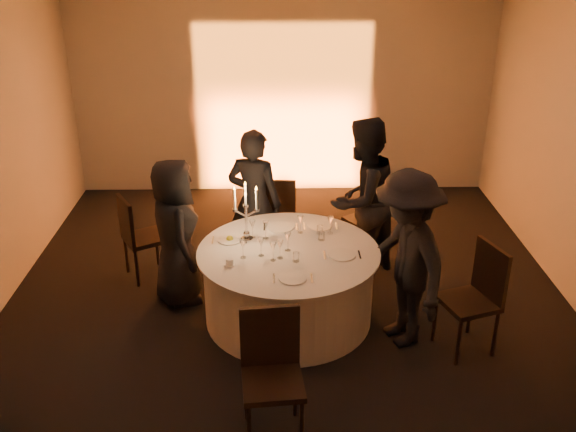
{
  "coord_description": "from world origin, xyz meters",
  "views": [
    {
      "loc": [
        -0.12,
        -5.56,
        3.7
      ],
      "look_at": [
        0.0,
        0.2,
        1.05
      ],
      "focal_mm": 40.0,
      "sensor_mm": 36.0,
      "label": 1
    }
  ],
  "objects_px": {
    "chair_left": "(137,233)",
    "chair_front": "(272,366)",
    "banquet_table": "(288,284)",
    "guest_back_left": "(254,203)",
    "chair_right": "(477,292)",
    "guest_left": "(176,232)",
    "guest_right": "(406,259)",
    "chair_back_left": "(277,211)",
    "guest_back_right": "(362,199)",
    "chair_back_right": "(368,217)",
    "coffee_cup": "(230,262)",
    "candelabra": "(246,220)"
  },
  "relations": [
    {
      "from": "guest_back_right",
      "to": "guest_right",
      "type": "distance_m",
      "value": 1.31
    },
    {
      "from": "chair_back_right",
      "to": "chair_right",
      "type": "xyz_separation_m",
      "value": [
        0.75,
        -1.89,
        0.11
      ]
    },
    {
      "from": "chair_back_right",
      "to": "chair_left",
      "type": "bearing_deg",
      "value": -22.87
    },
    {
      "from": "guest_back_left",
      "to": "guest_right",
      "type": "relative_size",
      "value": 0.98
    },
    {
      "from": "guest_left",
      "to": "chair_front",
      "type": "bearing_deg",
      "value": -171.65
    },
    {
      "from": "guest_back_right",
      "to": "banquet_table",
      "type": "bearing_deg",
      "value": 4.85
    },
    {
      "from": "chair_left",
      "to": "coffee_cup",
      "type": "relative_size",
      "value": 8.95
    },
    {
      "from": "chair_front",
      "to": "coffee_cup",
      "type": "distance_m",
      "value": 1.37
    },
    {
      "from": "chair_front",
      "to": "guest_left",
      "type": "bearing_deg",
      "value": 111.44
    },
    {
      "from": "coffee_cup",
      "to": "candelabra",
      "type": "distance_m",
      "value": 0.58
    },
    {
      "from": "chair_left",
      "to": "chair_right",
      "type": "bearing_deg",
      "value": -141.89
    },
    {
      "from": "coffee_cup",
      "to": "guest_back_left",
      "type": "bearing_deg",
      "value": 81.13
    },
    {
      "from": "banquet_table",
      "to": "chair_right",
      "type": "xyz_separation_m",
      "value": [
        1.73,
        -0.53,
        0.21
      ]
    },
    {
      "from": "guest_left",
      "to": "guest_back_left",
      "type": "xyz_separation_m",
      "value": [
        0.8,
        0.61,
        0.06
      ]
    },
    {
      "from": "banquet_table",
      "to": "guest_left",
      "type": "bearing_deg",
      "value": 161.53
    },
    {
      "from": "chair_back_left",
      "to": "guest_left",
      "type": "relative_size",
      "value": 0.63
    },
    {
      "from": "banquet_table",
      "to": "chair_back_right",
      "type": "distance_m",
      "value": 1.68
    },
    {
      "from": "guest_left",
      "to": "guest_right",
      "type": "xyz_separation_m",
      "value": [
        2.23,
        -0.77,
        0.08
      ]
    },
    {
      "from": "guest_back_left",
      "to": "coffee_cup",
      "type": "xyz_separation_m",
      "value": [
        -0.2,
        -1.28,
        -0.05
      ]
    },
    {
      "from": "chair_back_left",
      "to": "coffee_cup",
      "type": "xyz_separation_m",
      "value": [
        -0.46,
        -1.68,
        0.23
      ]
    },
    {
      "from": "banquet_table",
      "to": "chair_left",
      "type": "relative_size",
      "value": 1.83
    },
    {
      "from": "banquet_table",
      "to": "chair_front",
      "type": "height_order",
      "value": "chair_front"
    },
    {
      "from": "banquet_table",
      "to": "guest_back_left",
      "type": "bearing_deg",
      "value": 109.64
    },
    {
      "from": "guest_left",
      "to": "candelabra",
      "type": "distance_m",
      "value": 0.78
    },
    {
      "from": "chair_back_left",
      "to": "chair_front",
      "type": "bearing_deg",
      "value": 92.38
    },
    {
      "from": "chair_right",
      "to": "guest_left",
      "type": "relative_size",
      "value": 0.67
    },
    {
      "from": "banquet_table",
      "to": "candelabra",
      "type": "height_order",
      "value": "candelabra"
    },
    {
      "from": "coffee_cup",
      "to": "banquet_table",
      "type": "bearing_deg",
      "value": 26.75
    },
    {
      "from": "banquet_table",
      "to": "guest_back_right",
      "type": "bearing_deg",
      "value": 47.43
    },
    {
      "from": "chair_back_left",
      "to": "chair_left",
      "type": "bearing_deg",
      "value": 22.77
    },
    {
      "from": "chair_back_right",
      "to": "chair_front",
      "type": "height_order",
      "value": "chair_front"
    },
    {
      "from": "guest_back_right",
      "to": "guest_right",
      "type": "relative_size",
      "value": 1.06
    },
    {
      "from": "chair_back_left",
      "to": "guest_right",
      "type": "bearing_deg",
      "value": 126.84
    },
    {
      "from": "chair_front",
      "to": "guest_left",
      "type": "height_order",
      "value": "guest_left"
    },
    {
      "from": "guest_back_left",
      "to": "guest_right",
      "type": "bearing_deg",
      "value": 155.44
    },
    {
      "from": "chair_back_left",
      "to": "chair_back_right",
      "type": "distance_m",
      "value": 1.08
    },
    {
      "from": "guest_left",
      "to": "guest_right",
      "type": "height_order",
      "value": "guest_right"
    },
    {
      "from": "chair_right",
      "to": "coffee_cup",
      "type": "bearing_deg",
      "value": -115.25
    },
    {
      "from": "chair_left",
      "to": "chair_front",
      "type": "relative_size",
      "value": 0.93
    },
    {
      "from": "chair_back_left",
      "to": "chair_front",
      "type": "relative_size",
      "value": 0.95
    },
    {
      "from": "chair_back_left",
      "to": "guest_left",
      "type": "xyz_separation_m",
      "value": [
        -1.06,
        -1.02,
        0.22
      ]
    },
    {
      "from": "chair_back_right",
      "to": "guest_back_left",
      "type": "distance_m",
      "value": 1.43
    },
    {
      "from": "chair_back_left",
      "to": "guest_back_right",
      "type": "bearing_deg",
      "value": 155.19
    },
    {
      "from": "banquet_table",
      "to": "guest_back_left",
      "type": "relative_size",
      "value": 1.06
    },
    {
      "from": "chair_left",
      "to": "guest_back_right",
      "type": "bearing_deg",
      "value": -118.6
    },
    {
      "from": "banquet_table",
      "to": "guest_left",
      "type": "height_order",
      "value": "guest_left"
    },
    {
      "from": "coffee_cup",
      "to": "guest_left",
      "type": "bearing_deg",
      "value": 131.91
    },
    {
      "from": "guest_right",
      "to": "chair_back_left",
      "type": "bearing_deg",
      "value": -166.73
    },
    {
      "from": "candelabra",
      "to": "guest_back_left",
      "type": "bearing_deg",
      "value": 85.46
    },
    {
      "from": "chair_right",
      "to": "candelabra",
      "type": "distance_m",
      "value": 2.31
    }
  ]
}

